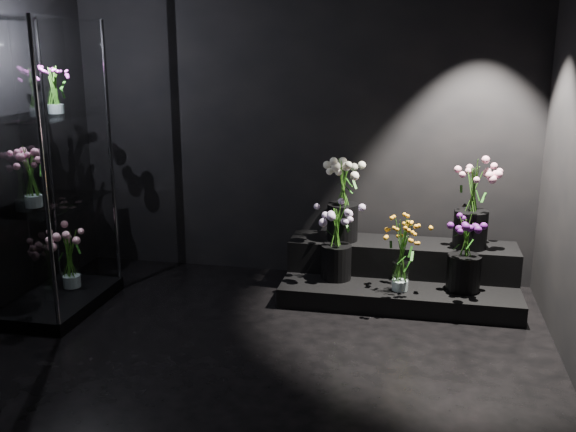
# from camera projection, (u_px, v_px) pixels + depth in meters

# --- Properties ---
(floor) EXTENTS (4.00, 4.00, 0.00)m
(floor) POSITION_uv_depth(u_px,v_px,m) (239.00, 379.00, 3.95)
(floor) COLOR black
(floor) RESTS_ON ground
(wall_back) EXTENTS (4.00, 0.00, 4.00)m
(wall_back) POSITION_uv_depth(u_px,v_px,m) (300.00, 117.00, 5.49)
(wall_back) COLOR black
(wall_back) RESTS_ON floor
(wall_front) EXTENTS (4.00, 0.00, 4.00)m
(wall_front) POSITION_uv_depth(u_px,v_px,m) (22.00, 274.00, 1.70)
(wall_front) COLOR black
(wall_front) RESTS_ON floor
(display_riser) EXTENTS (1.86, 0.83, 0.41)m
(display_riser) POSITION_uv_depth(u_px,v_px,m) (400.00, 274.00, 5.27)
(display_riser) COLOR black
(display_riser) RESTS_ON floor
(display_case) EXTENTS (0.60, 0.99, 2.19)m
(display_case) POSITION_uv_depth(u_px,v_px,m) (47.00, 171.00, 4.75)
(display_case) COLOR black
(display_case) RESTS_ON floor
(bouquet_orange_bells) EXTENTS (0.29, 0.29, 0.56)m
(bouquet_orange_bells) POSITION_uv_depth(u_px,v_px,m) (401.00, 255.00, 4.89)
(bouquet_orange_bells) COLOR white
(bouquet_orange_bells) RESTS_ON display_riser
(bouquet_lilac) EXTENTS (0.42, 0.42, 0.62)m
(bouquet_lilac) POSITION_uv_depth(u_px,v_px,m) (337.00, 237.00, 5.13)
(bouquet_lilac) COLOR black
(bouquet_lilac) RESTS_ON display_riser
(bouquet_purple) EXTENTS (0.39, 0.39, 0.60)m
(bouquet_purple) POSITION_uv_depth(u_px,v_px,m) (465.00, 250.00, 4.89)
(bouquet_purple) COLOR black
(bouquet_purple) RESTS_ON display_riser
(bouquet_cream_roses) EXTENTS (0.48, 0.48, 0.69)m
(bouquet_cream_roses) POSITION_uv_depth(u_px,v_px,m) (343.00, 194.00, 5.28)
(bouquet_cream_roses) COLOR black
(bouquet_cream_roses) RESTS_ON display_riser
(bouquet_pink_roses) EXTENTS (0.45, 0.45, 0.71)m
(bouquet_pink_roses) POSITION_uv_depth(u_px,v_px,m) (472.00, 201.00, 5.08)
(bouquet_pink_roses) COLOR black
(bouquet_pink_roses) RESTS_ON display_riser
(bouquet_case_pink) EXTENTS (0.34, 0.34, 0.44)m
(bouquet_case_pink) POSITION_uv_depth(u_px,v_px,m) (31.00, 175.00, 4.61)
(bouquet_case_pink) COLOR white
(bouquet_case_pink) RESTS_ON display_case
(bouquet_case_magenta) EXTENTS (0.23, 0.23, 0.35)m
(bouquet_case_magenta) POSITION_uv_depth(u_px,v_px,m) (54.00, 89.00, 4.76)
(bouquet_case_magenta) COLOR white
(bouquet_case_magenta) RESTS_ON display_case
(bouquet_case_base_pink) EXTENTS (0.40, 0.40, 0.46)m
(bouquet_case_base_pink) POSITION_uv_depth(u_px,v_px,m) (70.00, 258.00, 5.13)
(bouquet_case_base_pink) COLOR white
(bouquet_case_base_pink) RESTS_ON display_case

